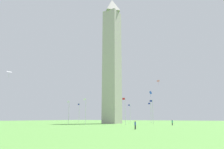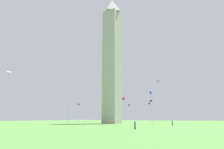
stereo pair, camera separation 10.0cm
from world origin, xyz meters
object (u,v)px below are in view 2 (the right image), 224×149
at_px(person_blue_shirt, 135,125).
at_px(flagpole_w, 130,113).
at_px(flagpole_se, 125,110).
at_px(flagpole_sw, 151,112).
at_px(flagpole_e, 85,110).
at_px(kite_white_diamond, 9,72).
at_px(person_teal_shirt, 172,123).
at_px(flagpole_n, 79,112).
at_px(kite_pink_diamond, 158,81).
at_px(flagpole_s, 153,111).
at_px(obelisk_monument, 112,57).
at_px(kite_blue_box, 151,93).
at_px(flagpole_nw, 103,113).
at_px(flagpole_ne, 69,111).

bearing_deg(person_blue_shirt, flagpole_w, -18.70).
distance_m(flagpole_se, flagpole_sw, 25.05).
bearing_deg(flagpole_e, kite_white_diamond, 85.52).
distance_m(flagpole_sw, person_teal_shirt, 24.78).
bearing_deg(kite_white_diamond, flagpole_n, -70.76).
xyz_separation_m(flagpole_e, kite_pink_diamond, (-19.57, -20.56, 11.59)).
height_order(flagpole_e, flagpole_s, same).
bearing_deg(flagpole_s, person_teal_shirt, 139.25).
height_order(obelisk_monument, kite_blue_box, obelisk_monument).
bearing_deg(flagpole_s, flagpole_se, 67.50).
xyz_separation_m(person_teal_shirt, person_blue_shirt, (0.97, 26.30, -0.03)).
relative_size(obelisk_monument, flagpole_nw, 6.37).
distance_m(kite_white_diamond, kite_blue_box, 45.99).
bearing_deg(flagpole_sw, flagpole_n, 22.50).
bearing_deg(kite_blue_box, flagpole_sw, -69.70).
distance_m(flagpole_sw, flagpole_nw, 25.05).
height_order(kite_pink_diamond, kite_white_diamond, kite_pink_diamond).
bearing_deg(flagpole_n, flagpole_ne, 112.50).
xyz_separation_m(flagpole_n, flagpole_e, (-17.71, 17.71, 0.00)).
bearing_deg(flagpole_se, flagpole_nw, -45.00).
distance_m(flagpole_se, person_teal_shirt, 15.36).
bearing_deg(kite_blue_box, flagpole_e, 37.28).
distance_m(flagpole_ne, flagpole_nw, 25.05).
height_order(flagpole_e, person_blue_shirt, flagpole_e).
bearing_deg(flagpole_ne, obelisk_monument, -135.12).
height_order(flagpole_se, flagpole_s, same).
xyz_separation_m(obelisk_monument, person_teal_shirt, (-26.43, 7.55, -27.92)).
bearing_deg(flagpole_se, flagpole_s, -112.50).
relative_size(flagpole_n, flagpole_sw, 1.00).
relative_size(flagpole_w, flagpole_nw, 1.00).
relative_size(flagpole_n, flagpole_ne, 1.00).
xyz_separation_m(flagpole_n, flagpole_ne, (-5.19, 12.53, 0.00)).
height_order(flagpole_se, person_blue_shirt, flagpole_se).
relative_size(flagpole_se, flagpole_s, 1.00).
distance_m(person_blue_shirt, kite_pink_diamond, 40.34).
xyz_separation_m(flagpole_sw, kite_white_diamond, (14.64, 57.22, 8.05)).
distance_m(flagpole_nw, kite_blue_box, 35.55).
height_order(obelisk_monument, flagpole_s, obelisk_monument).
relative_size(person_teal_shirt, person_blue_shirt, 1.03).
distance_m(flagpole_s, person_teal_shirt, 12.26).
distance_m(flagpole_ne, flagpole_se, 25.05).
bearing_deg(kite_white_diamond, flagpole_sw, -104.35).
xyz_separation_m(obelisk_monument, flagpole_n, (17.77, 0.00, -23.87)).
relative_size(person_teal_shirt, kite_blue_box, 0.79).
bearing_deg(flagpole_nw, obelisk_monument, 135.12).
relative_size(flagpole_ne, flagpole_sw, 1.00).
bearing_deg(kite_white_diamond, flagpole_nw, -79.69).
bearing_deg(flagpole_nw, flagpole_n, 67.50).
relative_size(flagpole_s, person_blue_shirt, 5.35).
height_order(flagpole_s, kite_white_diamond, kite_white_diamond).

